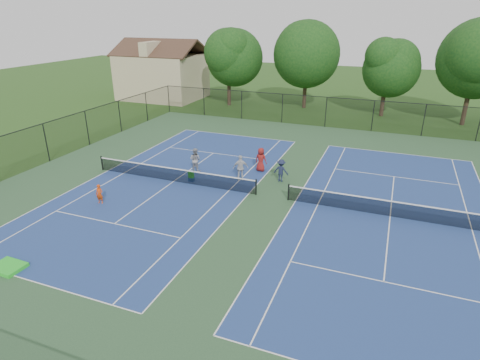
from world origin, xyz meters
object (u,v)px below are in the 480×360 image
at_px(tree_back_d, 477,56).
at_px(bystander_c, 261,160).
at_px(clapboard_house, 162,75).
at_px(tree_back_a, 229,55).
at_px(tree_back_b, 307,51).
at_px(ball_hopper, 191,175).
at_px(bystander_a, 241,168).
at_px(tree_back_c, 388,65).
at_px(child_player, 100,194).
at_px(bystander_b, 281,171).
at_px(ball_crate, 191,179).
at_px(instructor, 195,160).

distance_m(tree_back_d, bystander_c, 25.72).
bearing_deg(clapboard_house, tree_back_a, -5.71).
xyz_separation_m(tree_back_b, tree_back_d, (17.00, -2.00, 0.23)).
distance_m(tree_back_a, clapboard_house, 10.47).
bearing_deg(ball_hopper, tree_back_b, 85.76).
xyz_separation_m(clapboard_house, bystander_a, (20.16, -23.08, -2.19)).
distance_m(tree_back_c, bystander_a, 24.80).
bearing_deg(clapboard_house, child_player, -65.31).
xyz_separation_m(tree_back_a, bystander_b, (12.80, -21.31, -5.24)).
distance_m(child_player, ball_crate, 6.17).
distance_m(clapboard_house, child_player, 32.64).
height_order(tree_back_a, ball_crate, tree_back_a).
xyz_separation_m(tree_back_a, clapboard_house, (-10.00, 1.00, -2.95)).
bearing_deg(bystander_b, ball_crate, 24.75).
bearing_deg(ball_crate, tree_back_d, 51.23).
bearing_deg(bystander_b, ball_hopper, 24.75).
distance_m(tree_back_a, bystander_c, 23.31).
relative_size(instructor, bystander_a, 0.97).
distance_m(child_player, bystander_b, 11.72).
height_order(tree_back_b, bystander_a, tree_back_b).
bearing_deg(child_player, ball_crate, 46.63).
distance_m(tree_back_b, child_player, 31.62).
bearing_deg(tree_back_a, tree_back_c, 3.18).
height_order(tree_back_a, instructor, tree_back_a).
xyz_separation_m(instructor, bystander_a, (3.68, -0.39, 0.03)).
height_order(tree_back_c, ball_hopper, tree_back_c).
relative_size(bystander_c, ball_hopper, 4.06).
distance_m(tree_back_c, clapboard_house, 28.10).
distance_m(clapboard_house, bystander_c, 29.67).
height_order(tree_back_c, bystander_c, tree_back_c).
height_order(bystander_c, ball_crate, bystander_c).
xyz_separation_m(tree_back_a, ball_crate, (7.11, -23.52, -5.90)).
bearing_deg(ball_hopper, bystander_a, 25.20).
bearing_deg(child_player, tree_back_c, 55.49).
bearing_deg(tree_back_a, ball_hopper, -73.19).
distance_m(tree_back_a, tree_back_c, 18.04).
height_order(bystander_a, ball_crate, bystander_a).
bearing_deg(tree_back_d, tree_back_c, 172.87).
xyz_separation_m(child_player, bystander_b, (9.20, 7.26, 0.19)).
bearing_deg(clapboard_house, ball_crate, -55.10).
bearing_deg(tree_back_a, bystander_a, -65.28).
relative_size(tree_back_a, tree_back_d, 0.88).
height_order(tree_back_c, clapboard_house, tree_back_c).
bearing_deg(instructor, ball_crate, 111.73).
xyz_separation_m(bystander_c, ball_hopper, (-3.79, -3.57, -0.38)).
bearing_deg(tree_back_b, tree_back_c, -6.34).
xyz_separation_m(tree_back_b, instructor, (-2.51, -23.69, -5.73)).
height_order(instructor, ball_crate, instructor).
height_order(clapboard_house, bystander_a, clapboard_house).
height_order(tree_back_a, tree_back_d, tree_back_d).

